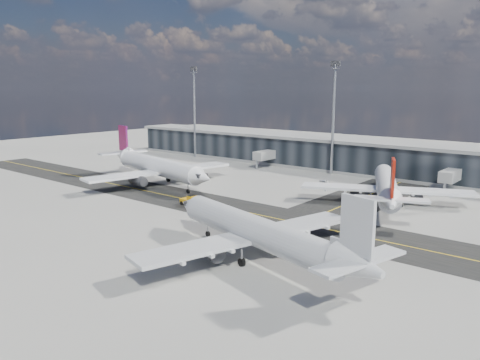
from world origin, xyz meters
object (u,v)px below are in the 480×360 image
(airliner_redtail, at_px, (387,186))
(service_van, at_px, (323,183))
(airliner_af, at_px, (157,166))
(airliner_near, at_px, (258,232))
(baggage_tug, at_px, (189,200))

(airliner_redtail, bearing_deg, service_van, 130.41)
(airliner_af, bearing_deg, service_van, 137.41)
(airliner_near, xyz_separation_m, baggage_tug, (-27.74, 14.79, -2.77))
(baggage_tug, bearing_deg, airliner_af, -110.93)
(airliner_redtail, distance_m, service_van, 20.67)
(baggage_tug, bearing_deg, service_van, 167.00)
(airliner_redtail, xyz_separation_m, service_van, (-18.53, 8.63, -3.09))
(airliner_near, distance_m, service_van, 50.69)
(airliner_redtail, distance_m, airliner_near, 38.93)
(airliner_af, distance_m, airliner_near, 54.74)
(airliner_af, bearing_deg, airliner_near, 74.61)
(airliner_af, xyz_separation_m, baggage_tug, (21.02, -10.08, -3.11))
(airliner_near, bearing_deg, airliner_redtail, 12.81)
(airliner_redtail, distance_m, baggage_tug, 37.79)
(airliner_near, bearing_deg, baggage_tug, 76.56)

